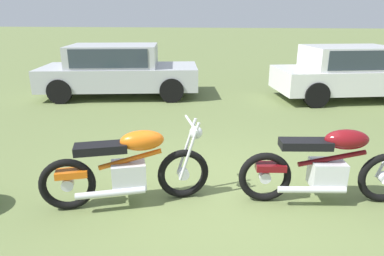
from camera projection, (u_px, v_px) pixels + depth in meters
The scene contains 5 objects.
ground_plane at pixel (229, 194), 4.47m from camera, with size 120.00×120.00×0.00m, color olive.
motorcycle_orange at pixel (129, 167), 4.13m from camera, with size 1.94×0.97×1.02m.
motorcycle_maroon at pixel (328, 166), 4.16m from camera, with size 2.10×0.69×1.02m.
car_silver at pixel (117, 68), 9.68m from camera, with size 4.58×2.58×1.43m.
car_white at pixel (350, 70), 9.29m from camera, with size 4.33×2.61×1.43m.
Camera 1 is at (0.07, -4.00, 2.22)m, focal length 32.21 mm.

